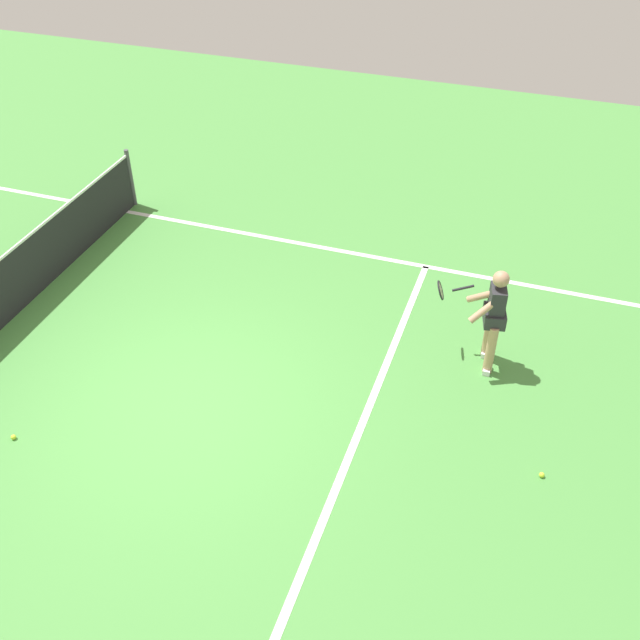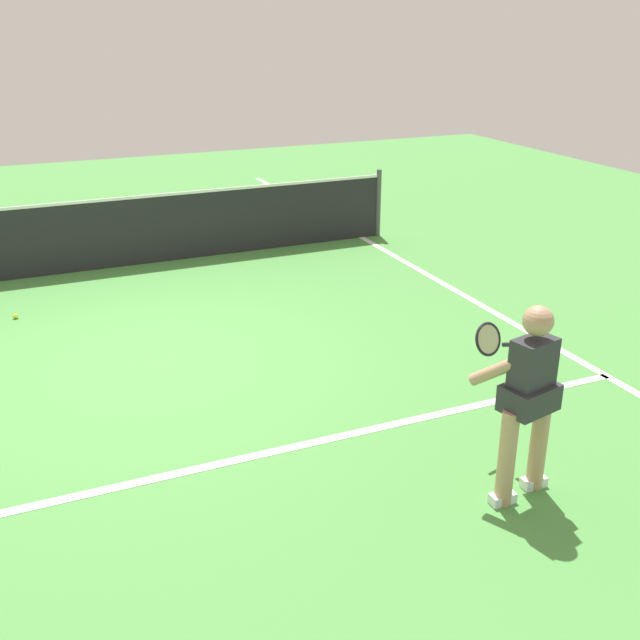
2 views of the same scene
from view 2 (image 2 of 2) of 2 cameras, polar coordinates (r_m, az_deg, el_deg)
ground_plane at (r=8.33m, az=-12.62°, el=-2.75°), size 24.87×24.87×0.00m
service_line_marking at (r=6.33m, az=-8.33°, el=-10.85°), size 8.32×0.10×0.01m
sideline_right_marking at (r=9.86m, az=11.72°, el=1.32°), size 0.10×17.13×0.01m
court_net at (r=11.26m, az=-16.28°, el=6.24°), size 9.00×0.08×1.10m
tennis_player at (r=5.73m, az=15.34°, el=-5.44°), size 0.69×1.05×1.55m
tennis_ball_near at (r=9.85m, az=-21.99°, el=0.28°), size 0.07×0.07×0.07m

